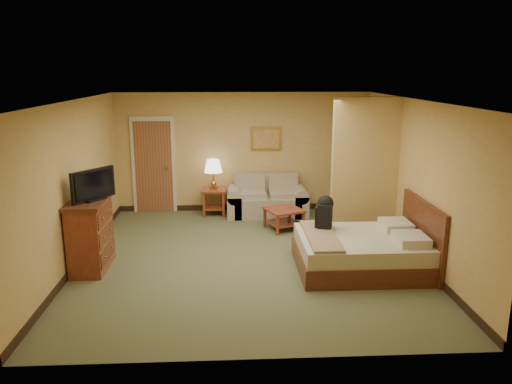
{
  "coord_description": "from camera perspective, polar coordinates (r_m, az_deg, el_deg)",
  "views": [
    {
      "loc": [
        -0.29,
        -7.82,
        3.05
      ],
      "look_at": [
        0.16,
        0.6,
        0.99
      ],
      "focal_mm": 35.0,
      "sensor_mm": 36.0,
      "label": 1
    }
  ],
  "objects": [
    {
      "name": "left_wall",
      "position": [
        8.39,
        -20.04,
        0.83
      ],
      "size": [
        0.02,
        6.0,
        2.6
      ],
      "primitive_type": "cube",
      "color": "tan",
      "rests_on": "floor"
    },
    {
      "name": "ceiling",
      "position": [
        7.84,
        -0.94,
        10.43
      ],
      "size": [
        6.0,
        6.0,
        0.0
      ],
      "primitive_type": "plane",
      "rotation": [
        3.14,
        0.0,
        0.0
      ],
      "color": "white",
      "rests_on": "back_wall"
    },
    {
      "name": "coffee_table",
      "position": [
        9.79,
        3.2,
        -2.61
      ],
      "size": [
        0.85,
        0.85,
        0.42
      ],
      "rotation": [
        0.0,
        0.0,
        0.38
      ],
      "color": "maroon",
      "rests_on": "floor"
    },
    {
      "name": "right_wall",
      "position": [
        8.57,
        17.8,
        1.28
      ],
      "size": [
        0.02,
        6.0,
        2.6
      ],
      "primitive_type": "cube",
      "color": "tan",
      "rests_on": "floor"
    },
    {
      "name": "baseboard",
      "position": [
        11.22,
        -1.46,
        -1.73
      ],
      "size": [
        5.5,
        0.02,
        0.12
      ],
      "primitive_type": "cube",
      "color": "black",
      "rests_on": "floor"
    },
    {
      "name": "door",
      "position": [
        11.1,
        -11.61,
        2.97
      ],
      "size": [
        0.94,
        0.16,
        2.1
      ],
      "color": "beige",
      "rests_on": "floor"
    },
    {
      "name": "floor",
      "position": [
        8.4,
        -0.87,
        -7.57
      ],
      "size": [
        6.0,
        6.0,
        0.0
      ],
      "primitive_type": "plane",
      "color": "#565B3B",
      "rests_on": "ground"
    },
    {
      "name": "loveseat",
      "position": [
        10.79,
        1.28,
        -1.14
      ],
      "size": [
        1.72,
        0.8,
        0.87
      ],
      "color": "tan",
      "rests_on": "floor"
    },
    {
      "name": "wall_picture",
      "position": [
        10.92,
        1.16,
        6.1
      ],
      "size": [
        0.66,
        0.04,
        0.52
      ],
      "color": "#B78E3F",
      "rests_on": "back_wall"
    },
    {
      "name": "side_table",
      "position": [
        10.81,
        -4.84,
        -0.64
      ],
      "size": [
        0.52,
        0.52,
        0.57
      ],
      "color": "maroon",
      "rests_on": "floor"
    },
    {
      "name": "backpack",
      "position": [
        8.13,
        7.92,
        -2.22
      ],
      "size": [
        0.3,
        0.37,
        0.57
      ],
      "rotation": [
        0.0,
        0.0,
        -0.28
      ],
      "color": "black",
      "rests_on": "bed"
    },
    {
      "name": "back_wall",
      "position": [
        10.97,
        -1.5,
        4.54
      ],
      "size": [
        5.5,
        0.02,
        2.6
      ],
      "primitive_type": "cube",
      "color": "tan",
      "rests_on": "floor"
    },
    {
      "name": "tv",
      "position": [
        7.99,
        -18.11,
        0.7
      ],
      "size": [
        0.51,
        0.68,
        0.48
      ],
      "rotation": [
        0.0,
        0.0,
        -0.62
      ],
      "color": "black",
      "rests_on": "dresser"
    },
    {
      "name": "bed",
      "position": [
        8.06,
        12.39,
        -6.57
      ],
      "size": [
        1.99,
        1.69,
        1.09
      ],
      "color": "#4E2012",
      "rests_on": "floor"
    },
    {
      "name": "partition",
      "position": [
        9.25,
        12.32,
        2.5
      ],
      "size": [
        1.2,
        0.15,
        2.6
      ],
      "primitive_type": "cube",
      "color": "tan",
      "rests_on": "floor"
    },
    {
      "name": "dresser",
      "position": [
        8.22,
        -18.38,
        -4.62
      ],
      "size": [
        0.55,
        1.05,
        1.12
      ],
      "color": "maroon",
      "rests_on": "floor"
    },
    {
      "name": "table_lamp",
      "position": [
        10.67,
        -4.91,
        2.89
      ],
      "size": [
        0.39,
        0.39,
        0.64
      ],
      "color": "#A1753B",
      "rests_on": "side_table"
    }
  ]
}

